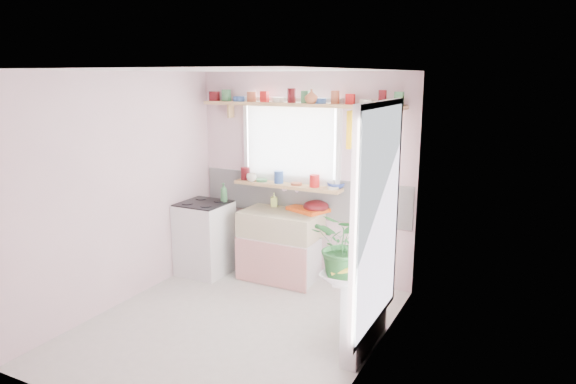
% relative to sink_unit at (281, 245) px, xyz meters
% --- Properties ---
extents(room, '(3.20, 3.20, 3.20)m').
position_rel_sink_unit_xyz_m(room, '(0.81, -0.43, 0.94)').
color(room, silver).
rests_on(room, ground).
extents(sink_unit, '(0.95, 0.65, 1.11)m').
position_rel_sink_unit_xyz_m(sink_unit, '(0.00, 0.00, 0.00)').
color(sink_unit, white).
rests_on(sink_unit, ground).
extents(cooker, '(0.58, 0.58, 0.93)m').
position_rel_sink_unit_xyz_m(cooker, '(-0.95, -0.24, 0.03)').
color(cooker, white).
rests_on(cooker, ground).
extents(radiator_ledge, '(0.22, 0.95, 0.78)m').
position_rel_sink_unit_xyz_m(radiator_ledge, '(1.45, -1.09, -0.03)').
color(radiator_ledge, white).
rests_on(radiator_ledge, ground).
extents(windowsill, '(1.40, 0.22, 0.04)m').
position_rel_sink_unit_xyz_m(windowsill, '(-0.00, 0.19, 0.71)').
color(windowsill, tan).
rests_on(windowsill, room).
extents(pine_shelf, '(2.52, 0.24, 0.04)m').
position_rel_sink_unit_xyz_m(pine_shelf, '(0.15, 0.18, 1.69)').
color(pine_shelf, tan).
rests_on(pine_shelf, room).
extents(shelf_crockery, '(2.47, 0.11, 0.12)m').
position_rel_sink_unit_xyz_m(shelf_crockery, '(0.15, 0.18, 1.76)').
color(shelf_crockery, '#590F14').
rests_on(shelf_crockery, pine_shelf).
extents(sill_crockery, '(1.35, 0.11, 0.12)m').
position_rel_sink_unit_xyz_m(sill_crockery, '(-0.05, 0.19, 0.78)').
color(sill_crockery, '#590F14').
rests_on(sill_crockery, windowsill).
extents(dish_tray, '(0.54, 0.48, 0.04)m').
position_rel_sink_unit_xyz_m(dish_tray, '(0.27, 0.21, 0.44)').
color(dish_tray, '#F15615').
rests_on(dish_tray, sink_unit).
extents(colander, '(0.38, 0.38, 0.14)m').
position_rel_sink_unit_xyz_m(colander, '(0.37, 0.21, 0.49)').
color(colander, '#5A0F14').
rests_on(colander, sink_unit).
extents(jade_plant, '(0.66, 0.62, 0.58)m').
position_rel_sink_unit_xyz_m(jade_plant, '(1.36, -1.43, 0.63)').
color(jade_plant, '#245B28').
rests_on(jade_plant, radiator_ledge).
extents(fruit_bowl, '(0.35, 0.35, 0.08)m').
position_rel_sink_unit_xyz_m(fruit_bowl, '(1.36, -1.49, 0.38)').
color(fruit_bowl, white).
rests_on(fruit_bowl, radiator_ledge).
extents(herb_pot, '(0.12, 0.09, 0.21)m').
position_rel_sink_unit_xyz_m(herb_pot, '(1.48, -1.49, 0.45)').
color(herb_pot, '#245A28').
rests_on(herb_pot, radiator_ledge).
extents(soap_bottle_sink, '(0.11, 0.11, 0.17)m').
position_rel_sink_unit_xyz_m(soap_bottle_sink, '(-0.20, 0.21, 0.51)').
color(soap_bottle_sink, '#BBCC5B').
rests_on(soap_bottle_sink, sink_unit).
extents(sill_cup, '(0.15, 0.15, 0.10)m').
position_rel_sink_unit_xyz_m(sill_cup, '(-0.47, 0.13, 0.78)').
color(sill_cup, white).
rests_on(sill_cup, windowsill).
extents(sill_bowl, '(0.27, 0.27, 0.06)m').
position_rel_sink_unit_xyz_m(sill_bowl, '(0.61, 0.25, 0.76)').
color(sill_bowl, '#30489D').
rests_on(sill_bowl, windowsill).
extents(shelf_vase, '(0.16, 0.16, 0.16)m').
position_rel_sink_unit_xyz_m(shelf_vase, '(0.34, 0.12, 1.79)').
color(shelf_vase, '#B05C36').
rests_on(shelf_vase, pine_shelf).
extents(cooker_bottle, '(0.09, 0.09, 0.24)m').
position_rel_sink_unit_xyz_m(cooker_bottle, '(-0.75, -0.08, 0.60)').
color(cooker_bottle, '#3E7D48').
rests_on(cooker_bottle, cooker).
extents(fruit, '(0.20, 0.14, 0.10)m').
position_rel_sink_unit_xyz_m(fruit, '(1.37, -1.49, 0.45)').
color(fruit, orange).
rests_on(fruit, fruit_bowl).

